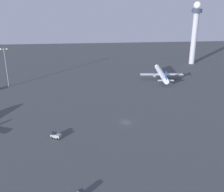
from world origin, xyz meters
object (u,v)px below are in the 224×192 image
Objects in this scene: airplane_taxiway_distant at (161,74)px; apron_light_west at (6,65)px; maintenance_van at (56,135)px; control_tower at (195,29)px.

airplane_taxiway_distant is 99.54m from apron_light_west.
airplane_taxiway_distant is 8.12× the size of maintenance_van.
airplane_taxiway_distant reaches higher than maintenance_van.
maintenance_van is 0.19× the size of apron_light_west.
control_tower is 154.44m from maintenance_van.
control_tower is at bearing 52.76° from airplane_taxiway_distant.
maintenance_van is at bearing -62.46° from apron_light_west.
maintenance_van is 78.08m from apron_light_west.
apron_light_west is (-35.62, 68.31, 12.69)m from maintenance_van.
maintenance_van is (-63.14, -75.27, -2.42)m from airplane_taxiway_distant.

